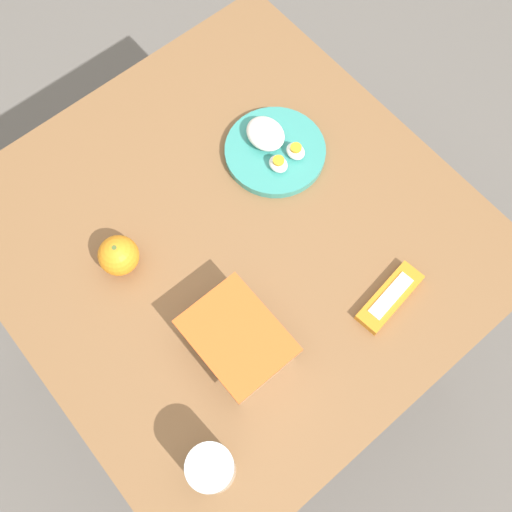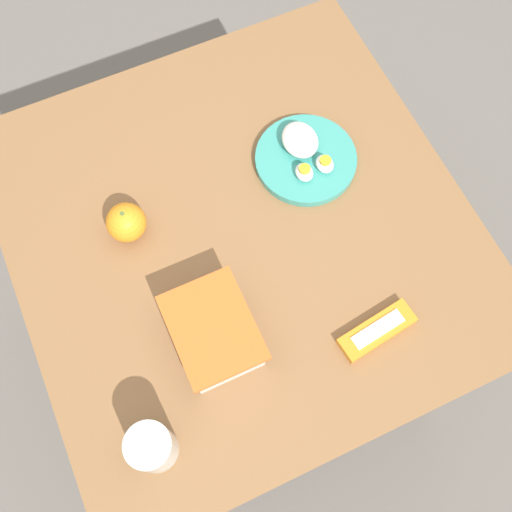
# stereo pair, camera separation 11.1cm
# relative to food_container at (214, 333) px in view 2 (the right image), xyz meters

# --- Properties ---
(ground_plane) EXTENTS (10.00, 10.00, 0.00)m
(ground_plane) POSITION_rel_food_container_xyz_m (0.18, -0.13, -0.75)
(ground_plane) COLOR #66605B
(table) EXTENTS (0.91, 0.87, 0.71)m
(table) POSITION_rel_food_container_xyz_m (0.18, -0.13, -0.16)
(table) COLOR brown
(table) RESTS_ON ground_plane
(food_container) EXTENTS (0.18, 0.14, 0.08)m
(food_container) POSITION_rel_food_container_xyz_m (0.00, 0.00, 0.00)
(food_container) COLOR white
(food_container) RESTS_ON table
(orange_fruit) EXTENTS (0.08, 0.08, 0.08)m
(orange_fruit) POSITION_rel_food_container_xyz_m (0.26, 0.07, 0.00)
(orange_fruit) COLOR orange
(orange_fruit) RESTS_ON table
(rice_plate) EXTENTS (0.21, 0.21, 0.06)m
(rice_plate) POSITION_rel_food_container_xyz_m (0.27, -0.31, -0.02)
(rice_plate) COLOR teal
(rice_plate) RESTS_ON table
(candy_bar) EXTENTS (0.07, 0.15, 0.02)m
(candy_bar) POSITION_rel_food_container_xyz_m (-0.11, -0.27, -0.02)
(candy_bar) COLOR orange
(candy_bar) RESTS_ON table
(drinking_glass) EXTENTS (0.08, 0.08, 0.10)m
(drinking_glass) POSITION_rel_food_container_xyz_m (-0.14, 0.17, 0.02)
(drinking_glass) COLOR silver
(drinking_glass) RESTS_ON table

